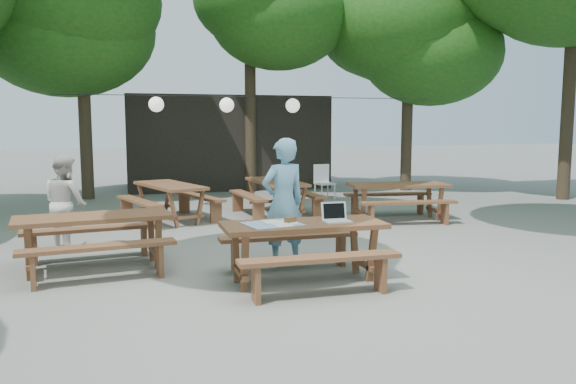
% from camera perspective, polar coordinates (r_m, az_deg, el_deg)
% --- Properties ---
extents(ground, '(80.00, 80.00, 0.00)m').
position_cam_1_polar(ground, '(7.73, 3.02, -7.78)').
color(ground, '#62625D').
rests_on(ground, ground).
extents(pavilion, '(6.00, 3.00, 2.80)m').
position_cam_1_polar(pavilion, '(17.83, -6.40, 5.08)').
color(pavilion, black).
rests_on(pavilion, ground).
extents(main_picnic_table, '(2.00, 1.58, 0.75)m').
position_cam_1_polar(main_picnic_table, '(7.02, 1.57, -6.04)').
color(main_picnic_table, '#55371E').
rests_on(main_picnic_table, ground).
extents(picnic_table_nw, '(2.09, 1.81, 0.75)m').
position_cam_1_polar(picnic_table_nw, '(8.00, -19.07, -4.81)').
color(picnic_table_nw, '#55371E').
rests_on(picnic_table_nw, ground).
extents(picnic_table_ne, '(2.10, 1.82, 0.75)m').
position_cam_1_polar(picnic_table_ne, '(11.74, 11.06, -0.91)').
color(picnic_table_ne, '#55371E').
rests_on(picnic_table_ne, ground).
extents(picnic_table_far_w, '(2.12, 2.31, 0.75)m').
position_cam_1_polar(picnic_table_far_w, '(11.68, -11.89, -0.97)').
color(picnic_table_far_w, '#55371E').
rests_on(picnic_table_far_w, ground).
extents(picnic_table_far_e, '(1.75, 2.07, 0.75)m').
position_cam_1_polar(picnic_table_far_e, '(12.16, -1.21, -0.51)').
color(picnic_table_far_e, '#55371E').
rests_on(picnic_table_far_e, ground).
extents(woman, '(0.73, 0.56, 1.78)m').
position_cam_1_polar(woman, '(7.72, -0.48, -1.08)').
color(woman, '#80C2E9').
rests_on(woman, ground).
extents(second_person, '(0.89, 0.92, 1.49)m').
position_cam_1_polar(second_person, '(9.40, -21.69, -1.00)').
color(second_person, silver).
rests_on(second_person, ground).
extents(plastic_chair, '(0.50, 0.50, 0.90)m').
position_cam_1_polar(plastic_chair, '(14.81, 3.72, 0.30)').
color(plastic_chair, silver).
rests_on(plastic_chair, ground).
extents(laptop, '(0.33, 0.26, 0.24)m').
position_cam_1_polar(laptop, '(7.04, 4.86, -2.51)').
color(laptop, white).
rests_on(laptop, main_picnic_table).
extents(tabletop_clutter, '(0.75, 0.67, 0.08)m').
position_cam_1_polar(tabletop_clutter, '(6.86, -1.20, -3.16)').
color(tabletop_clutter, '#3A69C6').
rests_on(tabletop_clutter, main_picnic_table).
extents(paper_lanterns, '(9.00, 0.34, 0.38)m').
position_cam_1_polar(paper_lanterns, '(13.27, -6.18, 8.80)').
color(paper_lanterns, black).
rests_on(paper_lanterns, ground).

